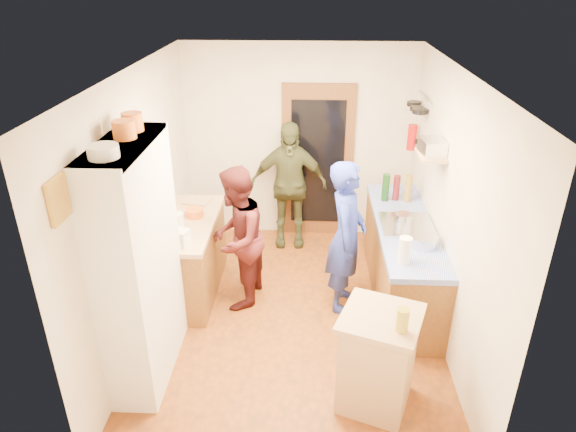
# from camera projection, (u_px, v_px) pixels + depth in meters

# --- Properties ---
(floor) EXTENTS (3.00, 4.00, 0.02)m
(floor) POSITION_uv_depth(u_px,v_px,m) (293.00, 317.00, 5.56)
(floor) COLOR #904611
(floor) RESTS_ON ground
(ceiling) EXTENTS (3.00, 4.00, 0.02)m
(ceiling) POSITION_uv_depth(u_px,v_px,m) (294.00, 70.00, 4.41)
(ceiling) COLOR silver
(ceiling) RESTS_ON ground
(wall_back) EXTENTS (3.00, 0.02, 2.60)m
(wall_back) POSITION_uv_depth(u_px,v_px,m) (299.00, 143.00, 6.79)
(wall_back) COLOR silver
(wall_back) RESTS_ON ground
(wall_front) EXTENTS (3.00, 0.02, 2.60)m
(wall_front) POSITION_uv_depth(u_px,v_px,m) (282.00, 344.00, 3.19)
(wall_front) COLOR silver
(wall_front) RESTS_ON ground
(wall_left) EXTENTS (0.02, 4.00, 2.60)m
(wall_left) POSITION_uv_depth(u_px,v_px,m) (141.00, 205.00, 5.05)
(wall_left) COLOR silver
(wall_left) RESTS_ON ground
(wall_right) EXTENTS (0.02, 4.00, 2.60)m
(wall_right) POSITION_uv_depth(u_px,v_px,m) (450.00, 211.00, 4.93)
(wall_right) COLOR silver
(wall_right) RESTS_ON ground
(door_frame) EXTENTS (0.95, 0.06, 2.10)m
(door_frame) POSITION_uv_depth(u_px,v_px,m) (317.00, 163.00, 6.86)
(door_frame) COLOR brown
(door_frame) RESTS_ON ground
(door_glass) EXTENTS (0.70, 0.02, 1.70)m
(door_glass) POSITION_uv_depth(u_px,v_px,m) (317.00, 163.00, 6.83)
(door_glass) COLOR black
(door_glass) RESTS_ON door_frame
(hutch_body) EXTENTS (0.40, 1.20, 2.20)m
(hutch_body) POSITION_uv_depth(u_px,v_px,m) (139.00, 265.00, 4.41)
(hutch_body) COLOR white
(hutch_body) RESTS_ON ground
(hutch_top_shelf) EXTENTS (0.40, 1.14, 0.04)m
(hutch_top_shelf) POSITION_uv_depth(u_px,v_px,m) (122.00, 145.00, 3.94)
(hutch_top_shelf) COLOR white
(hutch_top_shelf) RESTS_ON hutch_body
(plate_stack) EXTENTS (0.22, 0.22, 0.09)m
(plate_stack) POSITION_uv_depth(u_px,v_px,m) (103.00, 152.00, 3.59)
(plate_stack) COLOR white
(plate_stack) RESTS_ON hutch_top_shelf
(orange_pot_a) EXTENTS (0.18, 0.18, 0.14)m
(orange_pot_a) POSITION_uv_depth(u_px,v_px,m) (124.00, 130.00, 3.99)
(orange_pot_a) COLOR orange
(orange_pot_a) RESTS_ON hutch_top_shelf
(orange_pot_b) EXTENTS (0.17, 0.17, 0.15)m
(orange_pot_b) POSITION_uv_depth(u_px,v_px,m) (132.00, 122.00, 4.17)
(orange_pot_b) COLOR orange
(orange_pot_b) RESTS_ON hutch_top_shelf
(left_counter_base) EXTENTS (0.60, 1.40, 0.85)m
(left_counter_base) POSITION_uv_depth(u_px,v_px,m) (189.00, 258.00, 5.83)
(left_counter_base) COLOR brown
(left_counter_base) RESTS_ON ground
(left_counter_top) EXTENTS (0.64, 1.44, 0.05)m
(left_counter_top) POSITION_uv_depth(u_px,v_px,m) (186.00, 223.00, 5.63)
(left_counter_top) COLOR tan
(left_counter_top) RESTS_ON left_counter_base
(toaster) EXTENTS (0.25, 0.20, 0.16)m
(toaster) POSITION_uv_depth(u_px,v_px,m) (178.00, 237.00, 5.12)
(toaster) COLOR white
(toaster) RESTS_ON left_counter_top
(kettle) EXTENTS (0.15, 0.15, 0.17)m
(kettle) POSITION_uv_depth(u_px,v_px,m) (177.00, 221.00, 5.44)
(kettle) COLOR white
(kettle) RESTS_ON left_counter_top
(orange_bowl) EXTENTS (0.24, 0.24, 0.09)m
(orange_bowl) POSITION_uv_depth(u_px,v_px,m) (195.00, 213.00, 5.70)
(orange_bowl) COLOR orange
(orange_bowl) RESTS_ON left_counter_top
(chopping_board) EXTENTS (0.34, 0.27, 0.02)m
(chopping_board) POSITION_uv_depth(u_px,v_px,m) (197.00, 201.00, 6.06)
(chopping_board) COLOR tan
(chopping_board) RESTS_ON left_counter_top
(right_counter_base) EXTENTS (0.60, 2.20, 0.84)m
(right_counter_base) POSITION_uv_depth(u_px,v_px,m) (401.00, 262.00, 5.78)
(right_counter_base) COLOR brown
(right_counter_base) RESTS_ON ground
(right_counter_top) EXTENTS (0.62, 2.22, 0.06)m
(right_counter_top) POSITION_uv_depth(u_px,v_px,m) (405.00, 226.00, 5.58)
(right_counter_top) COLOR #0B29BD
(right_counter_top) RESTS_ON right_counter_base
(hob) EXTENTS (0.55, 0.58, 0.04)m
(hob) POSITION_uv_depth(u_px,v_px,m) (407.00, 225.00, 5.49)
(hob) COLOR silver
(hob) RESTS_ON right_counter_top
(pot_on_hob) EXTENTS (0.18, 0.18, 0.12)m
(pot_on_hob) POSITION_uv_depth(u_px,v_px,m) (403.00, 219.00, 5.45)
(pot_on_hob) COLOR silver
(pot_on_hob) RESTS_ON hob
(bottle_a) EXTENTS (0.10, 0.10, 0.33)m
(bottle_a) POSITION_uv_depth(u_px,v_px,m) (386.00, 187.00, 6.05)
(bottle_a) COLOR #143F14
(bottle_a) RESTS_ON right_counter_top
(bottle_b) EXTENTS (0.08, 0.08, 0.31)m
(bottle_b) POSITION_uv_depth(u_px,v_px,m) (396.00, 188.00, 6.07)
(bottle_b) COLOR #591419
(bottle_b) RESTS_ON right_counter_top
(bottle_c) EXTENTS (0.09, 0.09, 0.33)m
(bottle_c) POSITION_uv_depth(u_px,v_px,m) (408.00, 188.00, 6.02)
(bottle_c) COLOR olive
(bottle_c) RESTS_ON right_counter_top
(paper_towel) EXTENTS (0.16, 0.16, 0.26)m
(paper_towel) POSITION_uv_depth(u_px,v_px,m) (405.00, 250.00, 4.77)
(paper_towel) COLOR white
(paper_towel) RESTS_ON right_counter_top
(mixing_bowl) EXTENTS (0.36, 0.36, 0.11)m
(mixing_bowl) POSITION_uv_depth(u_px,v_px,m) (424.00, 240.00, 5.11)
(mixing_bowl) COLOR silver
(mixing_bowl) RESTS_ON right_counter_top
(island_base) EXTENTS (0.71, 0.71, 0.86)m
(island_base) POSITION_uv_depth(u_px,v_px,m) (377.00, 362.00, 4.29)
(island_base) COLOR tan
(island_base) RESTS_ON ground
(island_top) EXTENTS (0.80, 0.80, 0.05)m
(island_top) POSITION_uv_depth(u_px,v_px,m) (381.00, 318.00, 4.09)
(island_top) COLOR tan
(island_top) RESTS_ON island_base
(cutting_board) EXTENTS (0.43, 0.38, 0.02)m
(cutting_board) POSITION_uv_depth(u_px,v_px,m) (377.00, 312.00, 4.15)
(cutting_board) COLOR white
(cutting_board) RESTS_ON island_top
(oil_jar) EXTENTS (0.13, 0.13, 0.20)m
(oil_jar) POSITION_uv_depth(u_px,v_px,m) (402.00, 320.00, 3.88)
(oil_jar) COLOR #AD9E2D
(oil_jar) RESTS_ON island_top
(pan_rail) EXTENTS (0.02, 0.65, 0.02)m
(pan_rail) POSITION_uv_depth(u_px,v_px,m) (424.00, 96.00, 5.97)
(pan_rail) COLOR silver
(pan_rail) RESTS_ON wall_right
(pan_hang_a) EXTENTS (0.18, 0.18, 0.05)m
(pan_hang_a) POSITION_uv_depth(u_px,v_px,m) (420.00, 111.00, 5.87)
(pan_hang_a) COLOR black
(pan_hang_a) RESTS_ON pan_rail
(pan_hang_b) EXTENTS (0.16, 0.16, 0.05)m
(pan_hang_b) POSITION_uv_depth(u_px,v_px,m) (417.00, 108.00, 6.06)
(pan_hang_b) COLOR black
(pan_hang_b) RESTS_ON pan_rail
(pan_hang_c) EXTENTS (0.17, 0.17, 0.05)m
(pan_hang_c) POSITION_uv_depth(u_px,v_px,m) (414.00, 104.00, 6.24)
(pan_hang_c) COLOR black
(pan_hang_c) RESTS_ON pan_rail
(wall_shelf) EXTENTS (0.26, 0.42, 0.03)m
(wall_shelf) POSITION_uv_depth(u_px,v_px,m) (431.00, 155.00, 5.16)
(wall_shelf) COLOR tan
(wall_shelf) RESTS_ON wall_right
(radio) EXTENTS (0.25, 0.32, 0.15)m
(radio) POSITION_uv_depth(u_px,v_px,m) (432.00, 147.00, 5.12)
(radio) COLOR silver
(radio) RESTS_ON wall_shelf
(ext_bracket) EXTENTS (0.06, 0.10, 0.04)m
(ext_bracket) POSITION_uv_depth(u_px,v_px,m) (416.00, 141.00, 6.39)
(ext_bracket) COLOR black
(ext_bracket) RESTS_ON wall_right
(fire_extinguisher) EXTENTS (0.11, 0.11, 0.32)m
(fire_extinguisher) POSITION_uv_depth(u_px,v_px,m) (412.00, 137.00, 6.37)
(fire_extinguisher) COLOR red
(fire_extinguisher) RESTS_ON wall_right
(picture_frame) EXTENTS (0.03, 0.25, 0.30)m
(picture_frame) POSITION_uv_depth(u_px,v_px,m) (58.00, 200.00, 3.33)
(picture_frame) COLOR gold
(picture_frame) RESTS_ON wall_left
(person_hob) EXTENTS (0.50, 0.68, 1.69)m
(person_hob) POSITION_uv_depth(u_px,v_px,m) (349.00, 239.00, 5.38)
(person_hob) COLOR #2535A5
(person_hob) RESTS_ON ground
(person_left) EXTENTS (0.71, 0.85, 1.59)m
(person_left) POSITION_uv_depth(u_px,v_px,m) (240.00, 237.00, 5.51)
(person_left) COLOR #461617
(person_left) RESTS_ON ground
(person_back) EXTENTS (1.01, 0.45, 1.69)m
(person_back) POSITION_uv_depth(u_px,v_px,m) (289.00, 185.00, 6.68)
(person_back) COLOR #3E4225
(person_back) RESTS_ON ground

